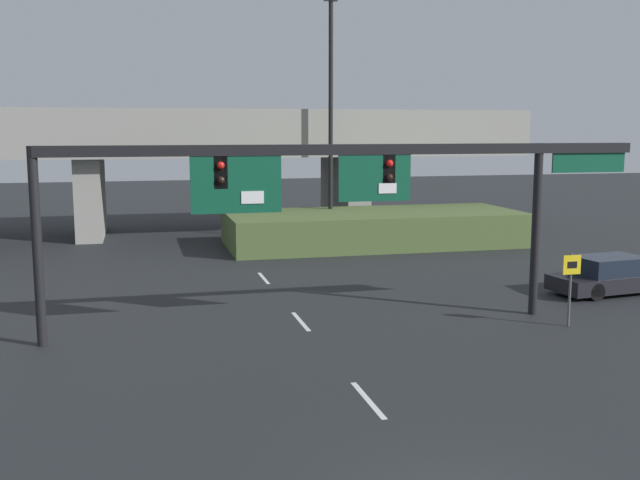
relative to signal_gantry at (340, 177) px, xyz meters
The scene contains 7 objects.
lane_markings 6.55m from the signal_gantry, 103.27° to the left, with size 0.14×38.37×0.01m.
signal_gantry is the anchor object (origin of this frame).
speed_limit_sign 7.81m from the signal_gantry, 13.70° to the right, with size 0.60×0.11×2.31m.
highway_light_pole_near 18.23m from the signal_gantry, 76.37° to the left, with size 0.70×0.36×13.01m.
overpass_bridge 22.63m from the signal_gantry, 92.68° to the left, with size 35.49×8.34×7.17m.
grass_embankment 17.14m from the signal_gantry, 68.59° to the left, with size 15.43×6.26×1.75m.
parked_sedan_near_right 12.06m from the signal_gantry, 11.22° to the left, with size 4.96×2.45×1.40m.
Camera 1 is at (-4.94, -10.34, 6.13)m, focal length 42.00 mm.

